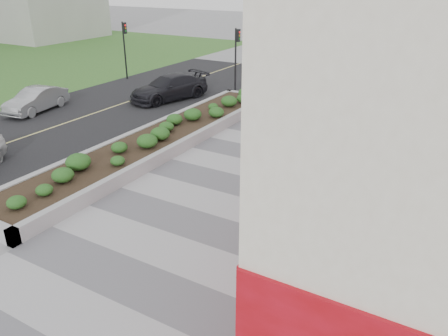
% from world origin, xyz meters
% --- Properties ---
extents(ground, '(160.00, 160.00, 0.00)m').
position_xyz_m(ground, '(0.00, 0.00, 0.00)').
color(ground, gray).
rests_on(ground, ground).
extents(walkway, '(8.00, 36.00, 0.01)m').
position_xyz_m(walkway, '(0.00, 3.00, 0.01)').
color(walkway, '#A8A8AD').
rests_on(walkway, ground).
extents(planter, '(3.00, 18.00, 0.90)m').
position_xyz_m(planter, '(-5.50, 7.00, 0.42)').
color(planter, '#9E9EA0').
rests_on(planter, ground).
extents(street, '(10.00, 40.00, 0.00)m').
position_xyz_m(street, '(-12.00, 7.00, 0.00)').
color(street, black).
rests_on(street, ground).
extents(traffic_signal_near, '(0.33, 0.28, 4.20)m').
position_xyz_m(traffic_signal_near, '(-7.23, 17.50, 2.76)').
color(traffic_signal_near, black).
rests_on(traffic_signal_near, ground).
extents(traffic_signal_far, '(0.33, 0.28, 4.20)m').
position_xyz_m(traffic_signal_far, '(-16.43, 17.00, 2.76)').
color(traffic_signal_far, black).
rests_on(traffic_signal_far, ground).
extents(manhole_cover, '(0.44, 0.44, 0.01)m').
position_xyz_m(manhole_cover, '(0.50, 3.00, 0.00)').
color(manhole_cover, '#595654').
rests_on(manhole_cover, ground).
extents(skateboarder, '(0.55, 0.73, 1.44)m').
position_xyz_m(skateboarder, '(-0.88, 9.56, 0.73)').
color(skateboarder, beige).
rests_on(skateboarder, ground).
extents(car_silver, '(2.13, 4.32, 1.36)m').
position_xyz_m(car_silver, '(-15.18, 7.77, 0.68)').
color(car_silver, '#A8ABAF').
rests_on(car_silver, ground).
extents(car_dark, '(3.64, 5.70, 1.54)m').
position_xyz_m(car_dark, '(-10.05, 13.78, 0.77)').
color(car_dark, black).
rests_on(car_dark, ground).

